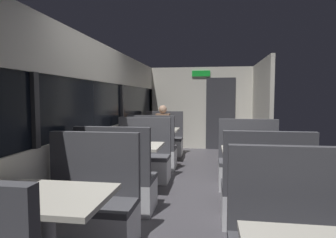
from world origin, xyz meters
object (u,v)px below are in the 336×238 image
at_px(dining_table_far_window, 159,133).
at_px(bench_near_window_facing_entry, 89,212).
at_px(bench_mid_window_facing_end, 117,185).
at_px(seated_passenger, 163,134).
at_px(bench_far_window_facing_end, 152,152).
at_px(dining_table_near_window, 48,208).
at_px(dining_table_mid_window, 132,151).
at_px(bench_far_window_facing_entry, 164,142).
at_px(bench_mid_window_facing_entry, 143,161).
at_px(bench_rear_aisle_facing_entry, 249,168).
at_px(bench_rear_aisle_facing_end, 265,198).
at_px(dining_table_rear_aisle, 256,158).

bearing_deg(dining_table_far_window, bench_near_window_facing_entry, -90.00).
xyz_separation_m(bench_mid_window_facing_end, seated_passenger, (0.00, 3.59, 0.21)).
bearing_deg(bench_far_window_facing_end, dining_table_near_window, -90.00).
xyz_separation_m(dining_table_mid_window, bench_far_window_facing_entry, (0.00, 2.96, -0.31)).
relative_size(bench_mid_window_facing_entry, dining_table_far_window, 1.22).
xyz_separation_m(bench_far_window_facing_entry, bench_rear_aisle_facing_entry, (1.79, -2.46, 0.00)).
relative_size(dining_table_far_window, seated_passenger, 0.71).
distance_m(bench_near_window_facing_entry, bench_rear_aisle_facing_entry, 2.73).
distance_m(bench_rear_aisle_facing_end, bench_rear_aisle_facing_entry, 1.40).
bearing_deg(bench_rear_aisle_facing_entry, bench_near_window_facing_entry, -130.93).
height_order(bench_mid_window_facing_end, bench_mid_window_facing_entry, same).
bearing_deg(dining_table_mid_window, dining_table_near_window, -90.00).
distance_m(bench_far_window_facing_end, bench_rear_aisle_facing_end, 3.05).
bearing_deg(dining_table_far_window, seated_passenger, 90.00).
bearing_deg(bench_mid_window_facing_entry, dining_table_far_window, 90.00).
distance_m(bench_mid_window_facing_entry, bench_rear_aisle_facing_entry, 1.80).
distance_m(dining_table_mid_window, bench_mid_window_facing_entry, 0.77).
xyz_separation_m(dining_table_far_window, bench_far_window_facing_entry, (0.00, 0.70, -0.31)).
bearing_deg(bench_rear_aisle_facing_entry, dining_table_near_window, -122.93).
relative_size(dining_table_near_window, dining_table_mid_window, 1.00).
xyz_separation_m(bench_rear_aisle_facing_entry, seated_passenger, (-1.79, 2.39, 0.21)).
distance_m(dining_table_near_window, bench_far_window_facing_entry, 5.24).
height_order(dining_table_near_window, bench_rear_aisle_facing_entry, bench_rear_aisle_facing_entry).
distance_m(dining_table_mid_window, bench_rear_aisle_facing_end, 2.03).
height_order(bench_mid_window_facing_end, seated_passenger, seated_passenger).
bearing_deg(dining_table_near_window, dining_table_mid_window, 90.00).
distance_m(dining_table_far_window, dining_table_rear_aisle, 3.05).
height_order(bench_far_window_facing_end, bench_rear_aisle_facing_entry, same).
relative_size(dining_table_far_window, bench_far_window_facing_end, 0.82).
height_order(dining_table_mid_window, seated_passenger, seated_passenger).
height_order(dining_table_far_window, bench_far_window_facing_end, bench_far_window_facing_end).
bearing_deg(bench_far_window_facing_end, dining_table_rear_aisle, -44.60).
bearing_deg(bench_mid_window_facing_entry, bench_rear_aisle_facing_entry, -6.38).
bearing_deg(seated_passenger, bench_mid_window_facing_entry, -90.00).
distance_m(dining_table_rear_aisle, seated_passenger, 3.57).
bearing_deg(bench_mid_window_facing_end, seated_passenger, 90.00).
relative_size(bench_near_window_facing_entry, bench_mid_window_facing_end, 1.00).
height_order(dining_table_far_window, bench_rear_aisle_facing_entry, bench_rear_aisle_facing_entry).
height_order(dining_table_near_window, bench_far_window_facing_entry, bench_far_window_facing_entry).
relative_size(dining_table_mid_window, dining_table_far_window, 1.00).
xyz_separation_m(bench_near_window_facing_entry, bench_mid_window_facing_end, (0.00, 0.87, 0.00)).
height_order(dining_table_mid_window, bench_far_window_facing_end, bench_far_window_facing_end).
distance_m(bench_near_window_facing_entry, dining_table_far_window, 3.84).
relative_size(bench_near_window_facing_entry, dining_table_mid_window, 1.22).
distance_m(bench_mid_window_facing_end, bench_rear_aisle_facing_end, 1.80).
distance_m(bench_mid_window_facing_end, bench_far_window_facing_end, 2.26).
height_order(bench_mid_window_facing_end, dining_table_far_window, bench_mid_window_facing_end).
height_order(bench_near_window_facing_entry, bench_mid_window_facing_entry, same).
relative_size(bench_rear_aisle_facing_entry, seated_passenger, 0.87).
xyz_separation_m(bench_mid_window_facing_entry, dining_table_far_window, (0.00, 1.56, 0.31)).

